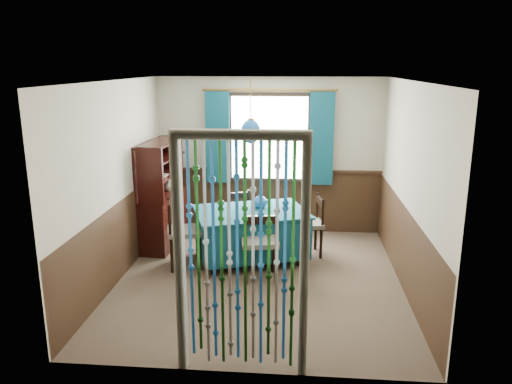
# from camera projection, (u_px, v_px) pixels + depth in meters

# --- Properties ---
(floor) EXTENTS (4.00, 4.00, 0.00)m
(floor) POSITION_uv_depth(u_px,v_px,m) (259.00, 279.00, 6.42)
(floor) COLOR brown
(floor) RESTS_ON ground
(ceiling) EXTENTS (4.00, 4.00, 0.00)m
(ceiling) POSITION_uv_depth(u_px,v_px,m) (260.00, 81.00, 5.79)
(ceiling) COLOR silver
(ceiling) RESTS_ON ground
(wall_back) EXTENTS (3.60, 0.00, 3.60)m
(wall_back) POSITION_uv_depth(u_px,v_px,m) (269.00, 156.00, 8.03)
(wall_back) COLOR #C0B69D
(wall_back) RESTS_ON ground
(wall_front) EXTENTS (3.60, 0.00, 3.60)m
(wall_front) POSITION_uv_depth(u_px,v_px,m) (240.00, 241.00, 4.18)
(wall_front) COLOR #C0B69D
(wall_front) RESTS_ON ground
(wall_left) EXTENTS (0.00, 4.00, 4.00)m
(wall_left) POSITION_uv_depth(u_px,v_px,m) (117.00, 182.00, 6.26)
(wall_left) COLOR #C0B69D
(wall_left) RESTS_ON ground
(wall_right) EXTENTS (0.00, 4.00, 4.00)m
(wall_right) POSITION_uv_depth(u_px,v_px,m) (409.00, 188.00, 5.95)
(wall_right) COLOR #C0B69D
(wall_right) RESTS_ON ground
(wainscot_back) EXTENTS (3.60, 0.00, 3.60)m
(wainscot_back) POSITION_uv_depth(u_px,v_px,m) (269.00, 201.00, 8.21)
(wainscot_back) COLOR #352214
(wainscot_back) RESTS_ON ground
(wainscot_front) EXTENTS (3.60, 0.00, 3.60)m
(wainscot_front) POSITION_uv_depth(u_px,v_px,m) (241.00, 321.00, 4.38)
(wainscot_front) COLOR #352214
(wainscot_front) RESTS_ON ground
(wainscot_left) EXTENTS (0.00, 4.00, 4.00)m
(wainscot_left) POSITION_uv_depth(u_px,v_px,m) (122.00, 239.00, 6.44)
(wainscot_left) COLOR #352214
(wainscot_left) RESTS_ON ground
(wainscot_right) EXTENTS (0.00, 4.00, 4.00)m
(wainscot_right) POSITION_uv_depth(u_px,v_px,m) (404.00, 247.00, 6.14)
(wainscot_right) COLOR #352214
(wainscot_right) RESTS_ON ground
(window) EXTENTS (1.32, 0.12, 1.42)m
(window) POSITION_uv_depth(u_px,v_px,m) (269.00, 138.00, 7.91)
(window) COLOR black
(window) RESTS_ON wall_back
(doorway) EXTENTS (1.16, 0.12, 2.18)m
(doorway) POSITION_uv_depth(u_px,v_px,m) (241.00, 261.00, 4.28)
(doorway) COLOR silver
(doorway) RESTS_ON ground
(dining_table) EXTENTS (1.77, 1.48, 0.72)m
(dining_table) POSITION_uv_depth(u_px,v_px,m) (251.00, 232.00, 6.95)
(dining_table) COLOR #104252
(dining_table) RESTS_ON floor
(chair_near) EXTENTS (0.52, 0.51, 0.93)m
(chair_near) POSITION_uv_depth(u_px,v_px,m) (260.00, 243.00, 6.31)
(chair_near) COLOR black
(chair_near) RESTS_ON floor
(chair_far) EXTENTS (0.51, 0.50, 0.82)m
(chair_far) POSITION_uv_depth(u_px,v_px,m) (240.00, 217.00, 7.55)
(chair_far) COLOR black
(chair_far) RESTS_ON floor
(chair_left) EXTENTS (0.55, 0.56, 0.93)m
(chair_left) POSITION_uv_depth(u_px,v_px,m) (182.00, 232.00, 6.72)
(chair_left) COLOR black
(chair_left) RESTS_ON floor
(chair_right) EXTENTS (0.49, 0.50, 0.87)m
(chair_right) POSITION_uv_depth(u_px,v_px,m) (309.00, 224.00, 7.16)
(chair_right) COLOR black
(chair_right) RESTS_ON floor
(sideboard) EXTENTS (0.51, 1.24, 1.59)m
(sideboard) POSITION_uv_depth(u_px,v_px,m) (163.00, 209.00, 7.57)
(sideboard) COLOR black
(sideboard) RESTS_ON floor
(pendant_lamp) EXTENTS (0.26, 0.26, 0.84)m
(pendant_lamp) POSITION_uv_depth(u_px,v_px,m) (251.00, 131.00, 6.60)
(pendant_lamp) COLOR olive
(pendant_lamp) RESTS_ON ceiling
(vase_table) EXTENTS (0.24, 0.24, 0.20)m
(vase_table) POSITION_uv_depth(u_px,v_px,m) (260.00, 201.00, 7.02)
(vase_table) COLOR #155496
(vase_table) RESTS_ON dining_table
(bowl_shelf) EXTENTS (0.27, 0.27, 0.05)m
(bowl_shelf) POSITION_uv_depth(u_px,v_px,m) (162.00, 176.00, 7.25)
(bowl_shelf) COLOR beige
(bowl_shelf) RESTS_ON sideboard
(vase_sideboard) EXTENTS (0.21, 0.21, 0.21)m
(vase_sideboard) POSITION_uv_depth(u_px,v_px,m) (169.00, 184.00, 7.68)
(vase_sideboard) COLOR beige
(vase_sideboard) RESTS_ON sideboard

